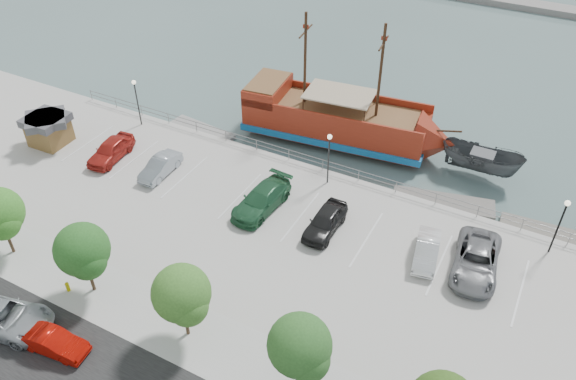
% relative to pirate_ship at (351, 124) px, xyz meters
% --- Properties ---
extents(ground, '(160.00, 160.00, 0.00)m').
position_rel_pirate_ship_xyz_m(ground, '(1.23, -13.80, -1.93)').
color(ground, '#495F5D').
extents(sidewalk, '(100.00, 4.00, 0.05)m').
position_rel_pirate_ship_xyz_m(sidewalk, '(1.23, -23.80, -0.91)').
color(sidewalk, '#B0B0AF').
rests_on(sidewalk, land_slab).
extents(seawall_railing, '(50.00, 0.06, 1.00)m').
position_rel_pirate_ship_xyz_m(seawall_railing, '(1.23, -6.00, -0.40)').
color(seawall_railing, gray).
rests_on(seawall_railing, land_slab).
extents(far_shore, '(40.00, 3.00, 0.80)m').
position_rel_pirate_ship_xyz_m(far_shore, '(11.23, 41.20, -1.53)').
color(far_shore, gray).
rests_on(far_shore, ground).
extents(pirate_ship, '(18.47, 6.90, 11.52)m').
position_rel_pirate_ship_xyz_m(pirate_ship, '(0.00, 0.00, 0.00)').
color(pirate_ship, maroon).
rests_on(pirate_ship, ground).
extents(patrol_boat, '(6.55, 2.75, 2.49)m').
position_rel_pirate_ship_xyz_m(patrol_boat, '(11.02, 0.37, -0.68)').
color(patrol_boat, '#434649').
rests_on(patrol_boat, ground).
extents(dock_west, '(6.51, 2.48, 0.36)m').
position_rel_pirate_ship_xyz_m(dock_west, '(-12.32, -4.60, -1.75)').
color(dock_west, gray).
rests_on(dock_west, ground).
extents(dock_mid, '(7.77, 3.79, 0.43)m').
position_rel_pirate_ship_xyz_m(dock_mid, '(9.57, -4.60, -1.72)').
color(dock_mid, slate).
rests_on(dock_mid, ground).
extents(dock_east, '(7.66, 2.68, 0.43)m').
position_rel_pirate_ship_xyz_m(dock_east, '(17.53, -4.60, -1.71)').
color(dock_east, slate).
rests_on(dock_east, ground).
extents(shed, '(3.18, 3.18, 2.53)m').
position_rel_pirate_ship_xyz_m(shed, '(-21.48, -13.11, 0.42)').
color(shed, brown).
rests_on(shed, land_slab).
extents(street_van, '(6.21, 3.81, 1.61)m').
position_rel_pirate_ship_xyz_m(street_van, '(-9.23, -28.23, -0.13)').
color(street_van, '#9CA3A7').
rests_on(street_van, street).
extents(street_sedan, '(4.04, 1.84, 1.29)m').
position_rel_pirate_ship_xyz_m(street_sedan, '(-5.53, -28.06, -0.29)').
color(street_sedan, '#A60C03').
rests_on(street_sedan, street).
extents(fire_hydrant, '(0.25, 0.25, 0.71)m').
position_rel_pirate_ship_xyz_m(fire_hydrant, '(-8.08, -24.60, -0.54)').
color(fire_hydrant, '#C7BA05').
rests_on(fire_hydrant, sidewalk).
extents(lamp_post_left, '(0.36, 0.36, 4.28)m').
position_rel_pirate_ship_xyz_m(lamp_post_left, '(-16.77, -7.30, 2.01)').
color(lamp_post_left, black).
rests_on(lamp_post_left, land_slab).
extents(lamp_post_mid, '(0.36, 0.36, 4.28)m').
position_rel_pirate_ship_xyz_m(lamp_post_mid, '(1.23, -7.30, 2.01)').
color(lamp_post_mid, black).
rests_on(lamp_post_mid, land_slab).
extents(lamp_post_right, '(0.36, 0.36, 4.28)m').
position_rel_pirate_ship_xyz_m(lamp_post_right, '(17.23, -7.30, 2.01)').
color(lamp_post_right, black).
rests_on(lamp_post_right, land_slab).
extents(tree_c, '(3.30, 3.20, 5.00)m').
position_rel_pirate_ship_xyz_m(tree_c, '(-6.62, -23.87, 2.37)').
color(tree_c, '#473321').
rests_on(tree_c, sidewalk).
extents(tree_d, '(3.30, 3.20, 5.00)m').
position_rel_pirate_ship_xyz_m(tree_d, '(0.38, -23.87, 2.37)').
color(tree_d, '#473321').
rests_on(tree_d, sidewalk).
extents(tree_e, '(3.30, 3.20, 5.00)m').
position_rel_pirate_ship_xyz_m(tree_e, '(7.38, -23.87, 2.37)').
color(tree_e, '#473321').
rests_on(tree_e, sidewalk).
extents(parked_car_a, '(2.37, 4.85, 1.59)m').
position_rel_pirate_ship_xyz_m(parked_car_a, '(-15.46, -12.48, -0.13)').
color(parked_car_a, '#AF241C').
rests_on(parked_car_a, land_slab).
extents(parked_car_b, '(1.59, 4.19, 1.36)m').
position_rel_pirate_ship_xyz_m(parked_car_b, '(-10.63, -12.34, -0.25)').
color(parked_car_b, '#949DA6').
rests_on(parked_car_b, land_slab).
extents(parked_car_d, '(2.66, 5.69, 1.61)m').
position_rel_pirate_ship_xyz_m(parked_car_d, '(-1.64, -12.29, -0.13)').
color(parked_car_d, '#27603B').
rests_on(parked_car_d, land_slab).
extents(parked_car_e, '(1.85, 4.56, 1.55)m').
position_rel_pirate_ship_xyz_m(parked_car_e, '(3.34, -12.27, -0.15)').
color(parked_car_e, black).
rests_on(parked_car_e, land_slab).
extents(parked_car_f, '(2.16, 4.33, 1.36)m').
position_rel_pirate_ship_xyz_m(parked_car_f, '(10.25, -11.69, -0.25)').
color(parked_car_f, white).
rests_on(parked_car_f, land_slab).
extents(parked_car_g, '(3.35, 6.14, 1.63)m').
position_rel_pirate_ship_xyz_m(parked_car_g, '(13.26, -11.29, -0.11)').
color(parked_car_g, gray).
rests_on(parked_car_g, land_slab).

